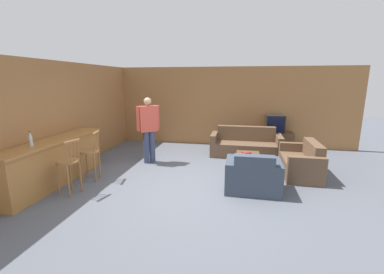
% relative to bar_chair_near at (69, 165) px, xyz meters
% --- Properties ---
extents(ground_plane, '(24.00, 24.00, 0.00)m').
position_rel_bar_chair_near_xyz_m(ground_plane, '(2.16, 0.76, -0.58)').
color(ground_plane, '#565B66').
extents(wall_back, '(9.40, 0.08, 2.60)m').
position_rel_bar_chair_near_xyz_m(wall_back, '(2.16, 4.49, 0.72)').
color(wall_back, '#9E6B3D').
rests_on(wall_back, ground_plane).
extents(wall_left, '(0.08, 8.73, 2.60)m').
position_rel_bar_chair_near_xyz_m(wall_left, '(-0.95, 2.13, 0.72)').
color(wall_left, '#9E6B3D').
rests_on(wall_left, ground_plane).
extents(bar_counter, '(0.55, 2.76, 0.96)m').
position_rel_bar_chair_near_xyz_m(bar_counter, '(-0.62, 0.39, -0.09)').
color(bar_counter, '#A87038').
rests_on(bar_counter, ground_plane).
extents(bar_chair_near, '(0.49, 0.49, 1.08)m').
position_rel_bar_chair_near_xyz_m(bar_chair_near, '(0.00, 0.00, 0.00)').
color(bar_chair_near, '#996638').
rests_on(bar_chair_near, ground_plane).
extents(bar_chair_mid, '(0.47, 0.47, 1.08)m').
position_rel_bar_chair_near_xyz_m(bar_chair_mid, '(0.00, 0.74, 0.00)').
color(bar_chair_mid, '#996638').
rests_on(bar_chair_mid, ground_plane).
extents(couch_far, '(2.01, 0.83, 0.83)m').
position_rel_bar_chair_near_xyz_m(couch_far, '(3.38, 3.30, -0.28)').
color(couch_far, brown).
rests_on(couch_far, ground_plane).
extents(armchair_near, '(1.07, 0.78, 0.81)m').
position_rel_bar_chair_near_xyz_m(armchair_near, '(3.49, 0.77, -0.28)').
color(armchair_near, '#384251').
rests_on(armchair_near, ground_plane).
extents(loveseat_right, '(0.76, 1.42, 0.79)m').
position_rel_bar_chair_near_xyz_m(loveseat_right, '(4.64, 1.91, -0.28)').
color(loveseat_right, brown).
rests_on(loveseat_right, ground_plane).
extents(coffee_table, '(0.57, 1.01, 0.37)m').
position_rel_bar_chair_near_xyz_m(coffee_table, '(3.42, 1.98, -0.26)').
color(coffee_table, brown).
rests_on(coffee_table, ground_plane).
extents(tv_unit, '(1.16, 0.44, 0.55)m').
position_rel_bar_chair_near_xyz_m(tv_unit, '(4.27, 4.19, -0.30)').
color(tv_unit, '#513823').
rests_on(tv_unit, ground_plane).
extents(tv, '(0.56, 0.45, 0.55)m').
position_rel_bar_chair_near_xyz_m(tv, '(4.27, 4.19, 0.25)').
color(tv, black).
rests_on(tv, tv_unit).
extents(bottle, '(0.06, 0.06, 0.29)m').
position_rel_bar_chair_near_xyz_m(bottle, '(-0.61, -0.16, 0.51)').
color(bottle, silver).
rests_on(bottle, bar_counter).
extents(book_on_table, '(0.24, 0.22, 0.03)m').
position_rel_bar_chair_near_xyz_m(book_on_table, '(3.38, 2.22, -0.19)').
color(book_on_table, maroon).
rests_on(book_on_table, coffee_table).
extents(person_by_window, '(0.49, 0.46, 1.73)m').
position_rel_bar_chair_near_xyz_m(person_by_window, '(0.83, 2.14, 0.40)').
color(person_by_window, '#384260').
rests_on(person_by_window, ground_plane).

